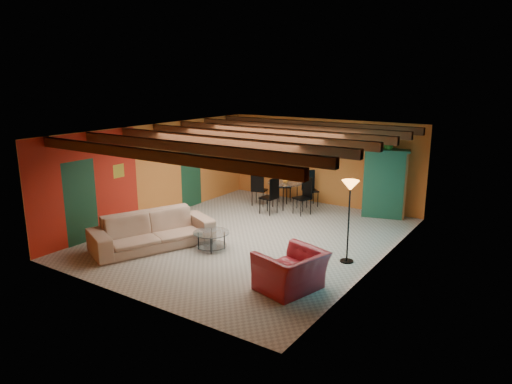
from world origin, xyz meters
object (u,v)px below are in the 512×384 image
Objects in this scene: armchair at (291,271)px; floor_lamp at (349,222)px; sofa at (153,231)px; dining_table at (285,190)px; potted_plant at (389,143)px; armoire at (387,184)px; vase at (285,169)px; coffee_table at (211,241)px.

armchair is 2.01m from floor_lamp.
dining_table is at bearing 13.21° from sofa.
potted_plant is (-0.45, 3.86, 1.23)m from floor_lamp.
dining_table reaches higher than sofa.
floor_lamp is 4.08m from potted_plant.
armchair is 0.64× the size of floor_lamp.
dining_table is 3.04m from armoire.
sofa is 2.39× the size of armchair.
potted_plant reaches higher than armchair.
dining_table reaches higher than armchair.
vase is at bearing 13.21° from sofa.
sofa is 4.89m from vase.
vase is at bearing 180.00° from dining_table.
vase is (-3.34, 3.02, 0.29)m from floor_lamp.
armchair is 1.39× the size of coffee_table.
armchair is 0.55× the size of dining_table.
coffee_table is at bearing -84.78° from dining_table.
potted_plant is (-0.11, 5.77, 1.77)m from armchair.
floor_lamp is (4.23, 1.72, 0.51)m from sofa.
potted_plant is (2.52, 4.92, 1.94)m from coffee_table.
dining_table is at bearing 137.87° from floor_lamp.
potted_plant reaches higher than coffee_table.
vase is (-0.00, 0.00, 0.66)m from dining_table.
sofa is 1.32× the size of dining_table.
armchair is 5.80m from armoire.
vase is at bearing -179.67° from armoire.
vase reaches higher than armchair.
armoire reaches higher than vase.
armoire is at bearing -163.84° from armchair.
sofa is 6.96m from potted_plant.
floor_lamp is at bearing 19.70° from coffee_table.
sofa is 4.83m from dining_table.
vase reaches higher than dining_table.
armoire is 1.20m from potted_plant.
dining_table is at bearing 95.22° from coffee_table.
potted_plant is at bearing 62.90° from coffee_table.
vase reaches higher than sofa.
armchair is at bearing -68.98° from sofa.
armoire reaches higher than sofa.
coffee_table is at bearing -92.72° from armchair.
sofa is at bearing -77.63° from armchair.
dining_table is at bearing -163.88° from potted_plant.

